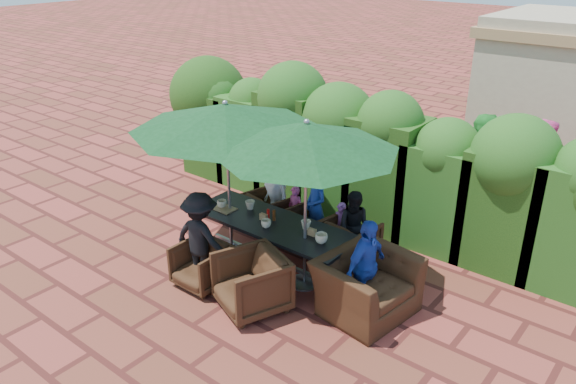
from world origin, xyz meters
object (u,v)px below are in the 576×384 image
Objects in this scene: chair_far_left at (268,209)px; dining_table at (272,226)px; umbrella_right at (306,138)px; chair_end_right at (367,277)px; chair_far_right at (350,239)px; chair_near_left at (201,263)px; chair_near_right at (251,280)px; umbrella_left at (226,117)px; chair_far_mid at (310,227)px.

dining_table is at bearing 147.33° from chair_far_left.
umbrella_right is 1.97m from chair_end_right.
chair_near_left is (-1.27, -1.89, -0.02)m from chair_far_right.
umbrella_right is at bearing 99.59° from chair_near_right.
chair_far_right is at bearing 55.91° from chair_near_left.
chair_end_right is (0.87, -0.96, 0.15)m from chair_far_right.
umbrella_left is at bearing 109.08° from chair_near_left.
chair_far_right reaches higher than chair_near_left.
chair_near_left is at bearing 64.49° from chair_far_right.
chair_near_right reaches higher than chair_far_right.
chair_near_left is (0.39, -1.91, -0.01)m from chair_far_left.
umbrella_right reaches higher than chair_near_right.
dining_table is 1.73m from umbrella_left.
chair_end_right is at bearing 172.72° from chair_far_left.
chair_end_right is (1.21, 0.90, 0.09)m from chair_near_right.
chair_near_left is 0.58× the size of chair_end_right.
umbrella_left is at bearing 179.71° from umbrella_right.
umbrella_right is 2.06× the size of chair_end_right.
umbrella_right is 3.47× the size of chair_far_left.
chair_far_right reaches higher than chair_far_mid.
umbrella_right reaches higher than chair_near_left.
umbrella_right is at bearing -0.29° from umbrella_left.
chair_near_right is at bearing 88.14° from chair_far_right.
umbrella_left is 3.75× the size of chair_far_right.
umbrella_right is at bearing 161.10° from chair_far_left.
chair_near_right is at bearing 1.62° from chair_near_left.
dining_table is at bearing 95.17° from chair_end_right.
chair_far_right is at bearing -166.92° from chair_far_left.
chair_far_mid is (0.86, 0.92, -1.86)m from umbrella_left.
chair_far_right is 2.28m from chair_near_left.
chair_far_left is 1.95m from chair_near_left.
chair_far_left reaches higher than chair_far_mid.
umbrella_left is at bearing 97.67° from chair_end_right.
chair_far_mid is 0.82× the size of chair_near_right.
chair_far_left is 0.96× the size of chair_far_right.
umbrella_right is 2.08m from chair_far_right.
dining_table is 3.66× the size of chair_far_left.
dining_table is 1.23m from chair_far_right.
chair_end_right is (1.61, -0.93, 0.17)m from chair_far_mid.
umbrella_right is (0.66, -0.08, 1.54)m from dining_table.
chair_far_right is 0.62× the size of chair_end_right.
umbrella_left reaches higher than chair_end_right.
chair_end_right is (2.53, -0.98, 0.17)m from chair_far_left.
chair_near_left is 2.34m from chair_end_right.
umbrella_left is 2.11m from chair_near_left.
umbrella_right is at bearing 89.83° from chair_far_right.
chair_far_right is at bearing 47.31° from dining_table.
chair_near_left is at bearing -70.84° from umbrella_left.
chair_far_right is (0.74, 0.03, 0.02)m from chair_far_mid.
umbrella_right reaches higher than dining_table.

